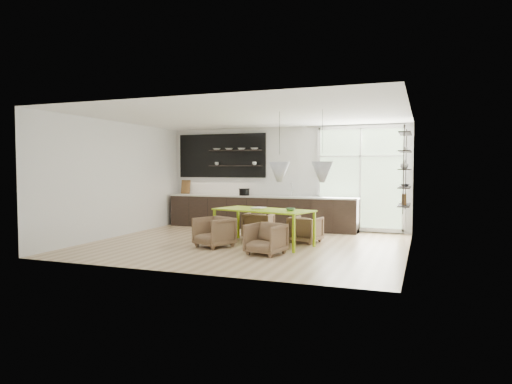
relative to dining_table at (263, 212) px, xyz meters
name	(u,v)px	position (x,y,z in m)	size (l,w,h in m)	color
room	(285,179)	(0.19, 1.02, 0.71)	(7.02, 6.01, 2.91)	#CCAE89
kitchen_run	(258,208)	(-1.09, 2.62, -0.15)	(5.54, 0.69, 2.75)	black
right_shelving	(405,172)	(2.97, 1.10, 0.90)	(0.26, 1.22, 1.90)	black
dining_table	(263,212)	(0.00, 0.00, 0.00)	(2.39, 1.52, 0.81)	#8BB20D
armchair_back_left	(259,225)	(-0.43, 0.88, -0.43)	(0.68, 0.70, 0.63)	brown
armchair_back_right	(305,229)	(0.81, 0.66, -0.45)	(0.65, 0.67, 0.61)	brown
armchair_front_left	(214,232)	(-0.92, -0.64, -0.42)	(0.71, 0.73, 0.66)	brown
armchair_front_right	(266,239)	(0.43, -1.07, -0.44)	(0.67, 0.69, 0.63)	brown
wire_stool	(220,227)	(-1.27, 0.39, -0.45)	(0.36, 0.36, 0.46)	black
table_book	(254,208)	(-0.28, 0.13, 0.07)	(0.25, 0.34, 0.03)	white
table_bowl	(290,209)	(0.68, -0.16, 0.09)	(0.20, 0.20, 0.06)	#4F7E56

